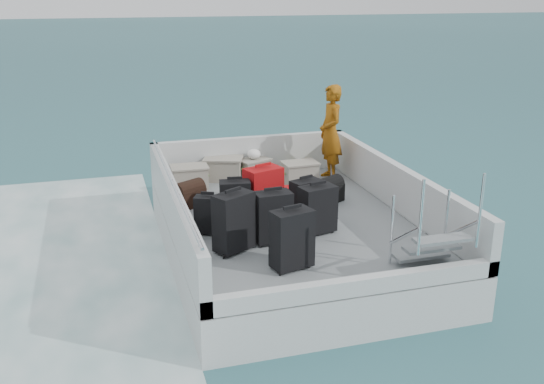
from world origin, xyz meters
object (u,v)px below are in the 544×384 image
(suitcase_3, at_px, (292,240))
(suitcase_8, at_px, (280,198))
(passenger, at_px, (331,133))
(crate_0, at_px, (190,178))
(suitcase_5, at_px, (263,192))
(suitcase_4, at_px, (273,218))
(crate_2, at_px, (254,169))
(suitcase_2, at_px, (235,202))
(suitcase_6, at_px, (317,210))
(crate_3, at_px, (300,173))
(suitcase_1, at_px, (208,215))
(suitcase_0, at_px, (234,223))
(crate_1, at_px, (224,169))
(suitcase_7, at_px, (306,200))

(suitcase_3, distance_m, suitcase_8, 2.26)
(suitcase_3, height_order, passenger, passenger)
(crate_0, bearing_deg, suitcase_5, -62.39)
(suitcase_4, relative_size, crate_2, 1.38)
(suitcase_2, bearing_deg, suitcase_8, 39.33)
(suitcase_6, xyz_separation_m, crate_3, (0.52, 2.26, -0.17))
(suitcase_8, bearing_deg, suitcase_3, 175.79)
(suitcase_8, bearing_deg, suitcase_6, -162.49)
(suitcase_1, xyz_separation_m, suitcase_2, (0.46, 0.31, 0.04))
(crate_0, bearing_deg, passenger, -4.07)
(suitcase_0, distance_m, crate_1, 3.13)
(suitcase_1, relative_size, suitcase_3, 0.73)
(suitcase_4, distance_m, crate_3, 2.71)
(suitcase_3, bearing_deg, suitcase_1, 105.07)
(suitcase_4, bearing_deg, suitcase_1, 141.76)
(suitcase_3, distance_m, suitcase_6, 1.20)
(suitcase_5, bearing_deg, suitcase_2, -177.81)
(suitcase_2, distance_m, crate_3, 2.19)
(suitcase_0, height_order, crate_2, suitcase_0)
(suitcase_0, xyz_separation_m, suitcase_2, (0.25, 0.98, -0.08))
(suitcase_0, xyz_separation_m, crate_2, (1.08, 3.08, -0.24))
(suitcase_1, height_order, crate_2, suitcase_1)
(suitcase_2, relative_size, passenger, 0.38)
(suitcase_8, distance_m, crate_1, 1.70)
(crate_1, height_order, passenger, passenger)
(suitcase_0, bearing_deg, suitcase_5, 28.85)
(suitcase_2, xyz_separation_m, suitcase_6, (1.01, -0.71, 0.03))
(suitcase_0, xyz_separation_m, crate_3, (1.77, 2.54, -0.22))
(suitcase_0, relative_size, suitcase_2, 1.25)
(suitcase_4, bearing_deg, suitcase_3, -93.28)
(suitcase_1, xyz_separation_m, suitcase_4, (0.78, -0.55, 0.08))
(crate_0, xyz_separation_m, crate_1, (0.65, 0.28, 0.01))
(suitcase_6, height_order, suitcase_7, suitcase_6)
(crate_2, bearing_deg, suitcase_3, -97.79)
(suitcase_4, bearing_deg, crate_3, 60.44)
(suitcase_6, xyz_separation_m, suitcase_7, (0.00, 0.50, -0.03))
(suitcase_6, bearing_deg, passenger, 51.50)
(crate_0, bearing_deg, suitcase_3, -78.71)
(crate_3, bearing_deg, suitcase_6, -102.93)
(suitcase_6, xyz_separation_m, suitcase_8, (-0.18, 1.21, -0.21))
(suitcase_1, xyz_separation_m, suitcase_8, (1.29, 0.81, -0.14))
(suitcase_4, bearing_deg, suitcase_0, -171.16)
(suitcase_6, bearing_deg, crate_2, 80.37)
(suitcase_1, bearing_deg, suitcase_8, 56.39)
(suitcase_0, relative_size, suitcase_5, 1.07)
(suitcase_7, height_order, crate_3, suitcase_7)
(suitcase_4, relative_size, suitcase_6, 1.04)
(suitcase_2, distance_m, crate_1, 2.12)
(suitcase_4, relative_size, crate_1, 1.12)
(suitcase_1, relative_size, suitcase_4, 0.77)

